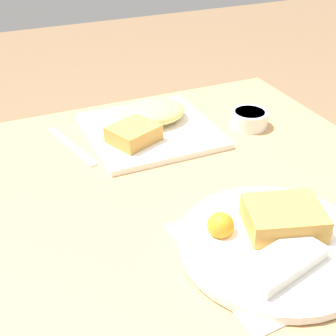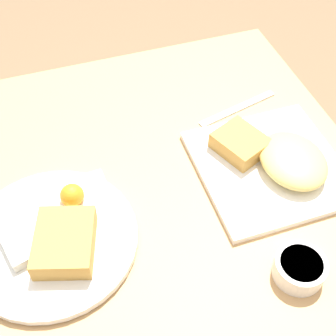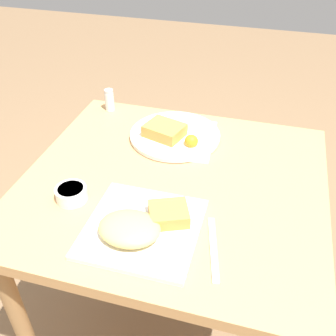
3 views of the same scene
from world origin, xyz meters
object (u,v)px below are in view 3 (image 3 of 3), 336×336
object	(u,v)px
plate_oval_far	(174,133)
salt_shaker	(110,101)
plate_square_near	(141,226)
sauce_ramekin	(71,193)
butter_knife	(213,248)

from	to	relation	value
plate_oval_far	salt_shaker	xyz separation A→B (m)	(-0.28, 0.13, 0.02)
plate_square_near	salt_shaker	world-z (taller)	salt_shaker
sauce_ramekin	butter_knife	bearing A→B (deg)	-10.05
plate_oval_far	salt_shaker	bearing A→B (deg)	155.95
plate_square_near	salt_shaker	bearing A→B (deg)	119.21
plate_square_near	plate_oval_far	xyz separation A→B (m)	(-0.04, 0.44, -0.00)
plate_square_near	salt_shaker	distance (m)	0.65
sauce_ramekin	plate_square_near	bearing A→B (deg)	-16.75
salt_shaker	butter_knife	size ratio (longest dim) A/B	0.41
plate_oval_far	sauce_ramekin	bearing A→B (deg)	-116.64
plate_oval_far	plate_square_near	bearing A→B (deg)	-85.48
sauce_ramekin	plate_oval_far	bearing A→B (deg)	63.36
salt_shaker	butter_knife	bearing A→B (deg)	-48.92
plate_square_near	sauce_ramekin	distance (m)	0.23
butter_knife	plate_square_near	bearing A→B (deg)	74.84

